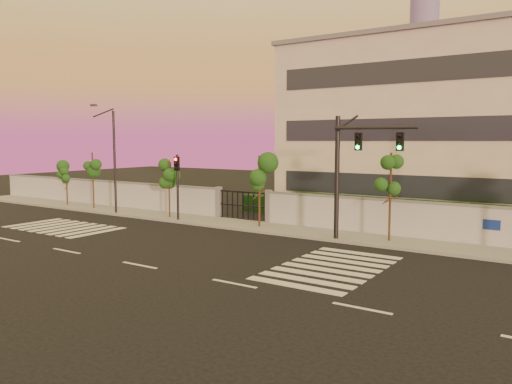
# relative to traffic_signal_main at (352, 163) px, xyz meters

# --- Properties ---
(ground) EXTENTS (120.00, 120.00, 0.00)m
(ground) POSITION_rel_traffic_signal_main_xyz_m (-5.66, -9.41, -4.17)
(ground) COLOR black
(ground) RESTS_ON ground
(sidewalk) EXTENTS (60.00, 3.00, 0.15)m
(sidewalk) POSITION_rel_traffic_signal_main_xyz_m (-5.66, 1.09, -4.09)
(sidewalk) COLOR gray
(sidewalk) RESTS_ON ground
(perimeter_wall) EXTENTS (60.00, 0.36, 2.20)m
(perimeter_wall) POSITION_rel_traffic_signal_main_xyz_m (-5.56, 2.59, -3.10)
(perimeter_wall) COLOR #B0B2B7
(perimeter_wall) RESTS_ON ground
(hedge_row) EXTENTS (41.00, 4.25, 1.80)m
(hedge_row) POSITION_rel_traffic_signal_main_xyz_m (-4.50, 5.33, -3.35)
(hedge_row) COLOR black
(hedge_row) RESTS_ON ground
(institutional_building) EXTENTS (24.40, 12.40, 12.25)m
(institutional_building) POSITION_rel_traffic_signal_main_xyz_m (3.34, 12.58, 1.99)
(institutional_building) COLOR beige
(institutional_building) RESTS_ON ground
(distant_skyscraper) EXTENTS (16.00, 16.00, 118.00)m
(distant_skyscraper) POSITION_rel_traffic_signal_main_xyz_m (-70.66, 270.59, 57.82)
(distant_skyscraper) COLOR slate
(distant_skyscraper) RESTS_ON ground
(road_markings) EXTENTS (57.00, 7.62, 0.02)m
(road_markings) POSITION_rel_traffic_signal_main_xyz_m (-7.25, -5.65, -4.16)
(road_markings) COLOR silver
(road_markings) RESTS_ON ground
(street_tree_a) EXTENTS (1.31, 1.05, 3.62)m
(street_tree_a) POSITION_rel_traffic_signal_main_xyz_m (-24.70, 0.83, -1.50)
(street_tree_a) COLOR #382314
(street_tree_a) RESTS_ON ground
(street_tree_b) EXTENTS (1.32, 1.05, 4.43)m
(street_tree_b) POSITION_rel_traffic_signal_main_xyz_m (-21.31, 0.73, -0.90)
(street_tree_b) COLOR #382314
(street_tree_b) RESTS_ON ground
(street_tree_c) EXTENTS (1.36, 1.08, 3.93)m
(street_tree_c) POSITION_rel_traffic_signal_main_xyz_m (-13.32, 0.62, -1.27)
(street_tree_c) COLOR #382314
(street_tree_c) RESTS_ON ground
(street_tree_d) EXTENTS (1.64, 1.31, 4.41)m
(street_tree_d) POSITION_rel_traffic_signal_main_xyz_m (-6.27, 0.95, -0.91)
(street_tree_d) COLOR #382314
(street_tree_d) RESTS_ON ground
(street_tree_e) EXTENTS (1.45, 1.15, 4.70)m
(street_tree_e) POSITION_rel_traffic_signal_main_xyz_m (1.74, 1.00, -0.71)
(street_tree_e) COLOR #382314
(street_tree_e) RESTS_ON ground
(traffic_signal_main) EXTENTS (4.11, 1.30, 6.59)m
(traffic_signal_main) POSITION_rel_traffic_signal_main_xyz_m (0.00, 0.00, 0.00)
(traffic_signal_main) COLOR black
(traffic_signal_main) RESTS_ON ground
(traffic_signal_secondary) EXTENTS (0.34, 0.34, 4.42)m
(traffic_signal_secondary) POSITION_rel_traffic_signal_main_xyz_m (-12.12, 0.09, -1.36)
(traffic_signal_secondary) COLOR black
(traffic_signal_secondary) RESTS_ON ground
(streetlight_west) EXTENTS (0.46, 1.87, 7.77)m
(streetlight_west) POSITION_rel_traffic_signal_main_xyz_m (-18.03, -0.13, 0.03)
(streetlight_west) COLOR black
(streetlight_west) RESTS_ON ground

